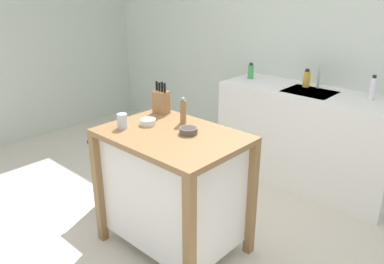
# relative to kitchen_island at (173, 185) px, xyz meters

# --- Properties ---
(ground_plane) EXTENTS (6.98, 6.98, 0.00)m
(ground_plane) POSITION_rel_kitchen_island_xyz_m (0.09, -0.07, -0.51)
(ground_plane) COLOR beige
(ground_plane) RESTS_ON ground
(wall_back) EXTENTS (5.98, 0.10, 2.60)m
(wall_back) POSITION_rel_kitchen_island_xyz_m (0.09, 1.93, 0.79)
(wall_back) COLOR silver
(wall_back) RESTS_ON ground
(wall_left) EXTENTS (0.10, 2.60, 2.60)m
(wall_left) POSITION_rel_kitchen_island_xyz_m (-2.90, 0.63, 0.79)
(wall_left) COLOR beige
(wall_left) RESTS_ON ground
(kitchen_island) EXTENTS (0.97, 0.69, 0.91)m
(kitchen_island) POSITION_rel_kitchen_island_xyz_m (0.00, 0.00, 0.00)
(kitchen_island) COLOR olive
(kitchen_island) RESTS_ON ground
(knife_block) EXTENTS (0.11, 0.09, 0.25)m
(knife_block) POSITION_rel_kitchen_island_xyz_m (-0.37, 0.25, 0.49)
(knife_block) COLOR #9E7042
(knife_block) RESTS_ON kitchen_island
(bowl_ceramic_wide) EXTENTS (0.11, 0.11, 0.04)m
(bowl_ceramic_wide) POSITION_rel_kitchen_island_xyz_m (-0.24, 0.00, 0.42)
(bowl_ceramic_wide) COLOR silver
(bowl_ceramic_wide) RESTS_ON kitchen_island
(bowl_stoneware_deep) EXTENTS (0.12, 0.12, 0.04)m
(bowl_stoneware_deep) POSITION_rel_kitchen_island_xyz_m (0.09, 0.07, 0.42)
(bowl_stoneware_deep) COLOR #564C47
(bowl_stoneware_deep) RESTS_ON kitchen_island
(drinking_cup) EXTENTS (0.07, 0.07, 0.10)m
(drinking_cup) POSITION_rel_kitchen_island_xyz_m (-0.32, -0.16, 0.45)
(drinking_cup) COLOR silver
(drinking_cup) RESTS_ON kitchen_island
(pepper_grinder) EXTENTS (0.04, 0.04, 0.19)m
(pepper_grinder) POSITION_rel_kitchen_island_xyz_m (-0.08, 0.19, 0.49)
(pepper_grinder) COLOR #9E7042
(pepper_grinder) RESTS_ON kitchen_island
(trash_bin) EXTENTS (0.36, 0.28, 0.63)m
(trash_bin) POSITION_rel_kitchen_island_xyz_m (-0.73, 0.04, -0.19)
(trash_bin) COLOR #B7B2A8
(trash_bin) RESTS_ON ground
(sink_counter) EXTENTS (1.68, 0.60, 0.92)m
(sink_counter) POSITION_rel_kitchen_island_xyz_m (0.21, 1.58, -0.05)
(sink_counter) COLOR white
(sink_counter) RESTS_ON ground
(sink_faucet) EXTENTS (0.02, 0.02, 0.22)m
(sink_faucet) POSITION_rel_kitchen_island_xyz_m (0.21, 1.72, 0.52)
(sink_faucet) COLOR #B7BCC1
(sink_faucet) RESTS_ON sink_counter
(bottle_dish_soap) EXTENTS (0.07, 0.07, 0.17)m
(bottle_dish_soap) POSITION_rel_kitchen_island_xyz_m (0.10, 1.70, 0.49)
(bottle_dish_soap) COLOR yellow
(bottle_dish_soap) RESTS_ON sink_counter
(bottle_hand_soap) EXTENTS (0.05, 0.05, 0.21)m
(bottle_hand_soap) POSITION_rel_kitchen_island_xyz_m (0.71, 1.68, 0.51)
(bottle_hand_soap) COLOR white
(bottle_hand_soap) RESTS_ON sink_counter
(bottle_spray_cleaner) EXTENTS (0.06, 0.06, 0.16)m
(bottle_spray_cleaner) POSITION_rel_kitchen_island_xyz_m (-0.48, 1.61, 0.49)
(bottle_spray_cleaner) COLOR green
(bottle_spray_cleaner) RESTS_ON sink_counter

